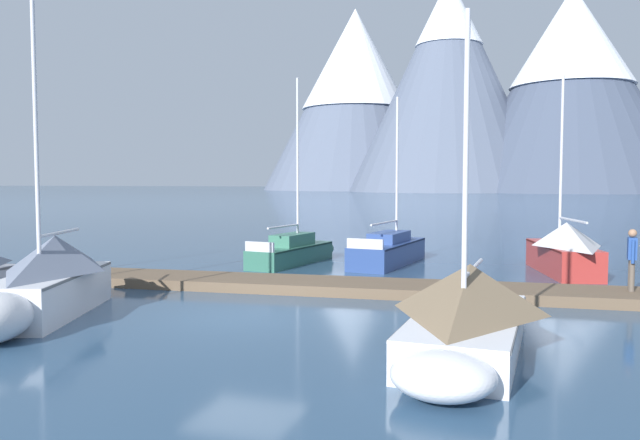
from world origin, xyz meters
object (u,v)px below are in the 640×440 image
at_px(sailboat_outer_slip, 466,314).
at_px(sailboat_mid_dock_starboard, 296,250).
at_px(sailboat_far_berth, 391,250).
at_px(sailboat_end_of_dock, 561,248).
at_px(person_on_dock, 632,256).
at_px(sailboat_mid_dock_port, 45,281).

bearing_deg(sailboat_outer_slip, sailboat_mid_dock_starboard, 123.29).
relative_size(sailboat_far_berth, sailboat_end_of_dock, 0.94).
distance_m(sailboat_mid_dock_starboard, sailboat_end_of_dock, 10.04).
bearing_deg(person_on_dock, sailboat_far_berth, 142.61).
xyz_separation_m(sailboat_end_of_dock, person_on_dock, (1.45, -5.24, 0.38)).
bearing_deg(sailboat_mid_dock_starboard, sailboat_far_berth, 16.61).
height_order(sailboat_outer_slip, person_on_dock, sailboat_outer_slip).
height_order(sailboat_mid_dock_port, person_on_dock, sailboat_mid_dock_port).
distance_m(sailboat_mid_dock_port, sailboat_end_of_dock, 17.03).
bearing_deg(sailboat_outer_slip, sailboat_far_berth, 107.06).
xyz_separation_m(sailboat_far_berth, person_on_dock, (7.78, -5.95, 0.72)).
distance_m(sailboat_mid_dock_starboard, sailboat_far_berth, 3.86).
xyz_separation_m(sailboat_mid_dock_port, sailboat_mid_dock_starboard, (2.32, 11.33, -0.41)).
xyz_separation_m(sailboat_outer_slip, sailboat_end_of_dock, (2.45, 11.94, 0.11)).
height_order(sailboat_mid_dock_starboard, sailboat_end_of_dock, sailboat_mid_dock_starboard).
bearing_deg(person_on_dock, sailboat_outer_slip, -120.23).
bearing_deg(sailboat_far_berth, person_on_dock, -37.39).
height_order(sailboat_mid_dock_port, sailboat_mid_dock_starboard, sailboat_mid_dock_port).
bearing_deg(person_on_dock, sailboat_end_of_dock, 105.45).
xyz_separation_m(sailboat_far_berth, sailboat_outer_slip, (3.88, -12.64, 0.23)).
bearing_deg(sailboat_mid_dock_port, sailboat_outer_slip, -1.22).
bearing_deg(sailboat_mid_dock_port, sailboat_end_of_dock, 43.52).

